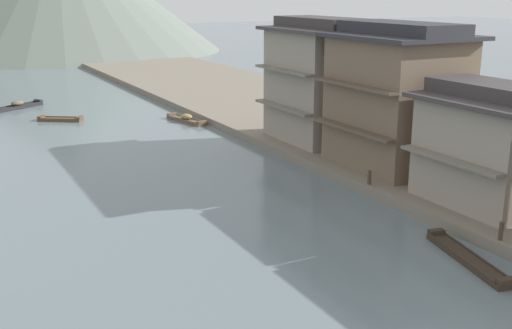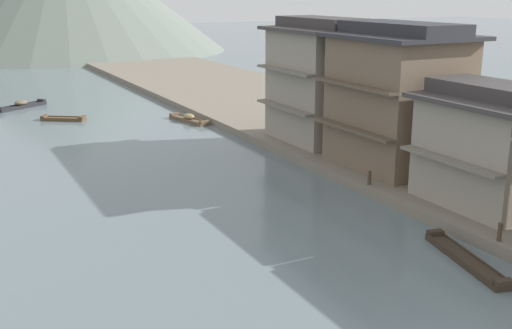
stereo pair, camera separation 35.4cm
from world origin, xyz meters
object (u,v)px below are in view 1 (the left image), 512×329
Objects in this scene: boat_moored_second at (61,119)px; house_waterfront_tall at (396,97)px; boat_moored_nearest at (18,106)px; boat_moored_far at (187,119)px; mooring_post_dock_mid at (369,178)px; mooring_post_dock_near at (501,231)px; house_waterfront_second at (493,145)px; boat_moored_third at (468,258)px; house_waterfront_narrow at (319,81)px.

boat_moored_second is 31.04m from house_waterfront_tall.
boat_moored_nearest reaches higher than boat_moored_far.
boat_moored_second is at bearing 119.64° from house_waterfront_tall.
house_waterfront_tall reaches higher than mooring_post_dock_mid.
boat_moored_nearest is 48.57m from mooring_post_dock_near.
mooring_post_dock_near is (11.28, -38.53, 0.85)m from boat_moored_second.
house_waterfront_tall reaches higher than boat_moored_nearest.
boat_moored_third is at bearing -143.78° from house_waterfront_second.
house_waterfront_narrow reaches higher than house_waterfront_second.
boat_moored_far reaches higher than boat_moored_second.
boat_moored_far is 6.11× the size of mooring_post_dock_near.
house_waterfront_narrow is 11.07× the size of mooring_post_dock_mid.
mooring_post_dock_mid is (-3.52, 5.27, -2.61)m from house_waterfront_second.
house_waterfront_narrow is (17.37, -26.59, 4.61)m from boat_moored_nearest.
house_waterfront_tall is at bearing 87.33° from house_waterfront_second.
boat_moored_far is at bearing 104.66° from house_waterfront_tall.
boat_moored_nearest reaches higher than boat_moored_second.
mooring_post_dock_near is (-3.89, -11.87, -3.88)m from house_waterfront_tall.
house_waterfront_tall is at bearing 63.86° from boat_moored_third.
house_waterfront_tall is 1.00× the size of house_waterfront_narrow.
boat_moored_nearest is 1.01× the size of boat_moored_far.
house_waterfront_tall is (5.87, 11.97, 4.72)m from boat_moored_third.
boat_moored_third is 7.64m from house_waterfront_second.
mooring_post_dock_mid reaches higher than boat_moored_far.
house_waterfront_second is (17.29, -42.64, 3.31)m from boat_moored_nearest.
boat_moored_second is at bearing 128.74° from house_waterfront_narrow.
boat_moored_nearest is 39.83m from mooring_post_dock_mid.
boat_moored_far is (9.68, -5.68, 0.10)m from boat_moored_second.
mooring_post_dock_mid reaches higher than boat_moored_third.
house_waterfront_narrow is at bearing 79.79° from mooring_post_dock_near.
mooring_post_dock_mid is at bearing -68.96° from boat_moored_second.
boat_moored_far is 0.58× the size of house_waterfront_tall.
boat_moored_nearest is 18.35m from boat_moored_far.
house_waterfront_tall is at bearing -75.34° from boat_moored_far.
boat_moored_second is at bearing 103.53° from boat_moored_third.
boat_moored_third is 0.64× the size of house_waterfront_tall.
boat_moored_second is 4.81× the size of mooring_post_dock_mid.
boat_moored_second is at bearing 149.58° from boat_moored_far.
house_waterfront_second reaches higher than boat_moored_nearest.
boat_moored_nearest reaches higher than boat_moored_third.
mooring_post_dock_mid is (-3.60, -10.78, -3.90)m from house_waterfront_narrow.
mooring_post_dock_mid is at bearing 90.00° from mooring_post_dock_near.
boat_moored_far is at bearing 92.79° from mooring_post_dock_near.
house_waterfront_narrow is (5.20, -12.86, 4.63)m from boat_moored_far.
boat_moored_nearest is 48.13m from boat_moored_third.
boat_moored_nearest is 8.42m from boat_moored_second.
house_waterfront_narrow reaches higher than boat_moored_nearest.
house_waterfront_narrow reaches higher than mooring_post_dock_near.
house_waterfront_second is at bearing -79.96° from boat_moored_far.
boat_moored_third is (9.30, -38.63, 0.01)m from boat_moored_second.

